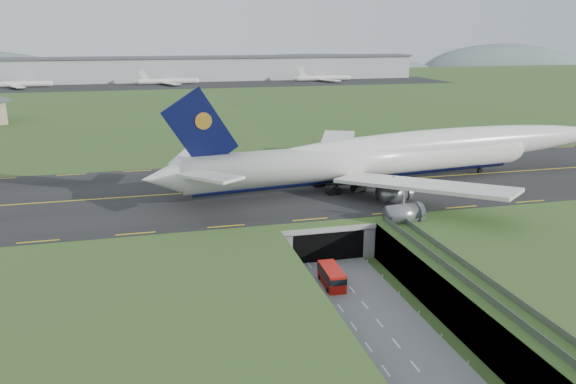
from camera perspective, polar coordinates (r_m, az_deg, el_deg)
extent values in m
plane|color=#2E5120|center=(85.35, 5.81, -9.12)|extent=(900.00, 900.00, 0.00)
cube|color=gray|center=(84.13, 5.87, -7.26)|extent=(800.00, 800.00, 6.00)
cube|color=slate|center=(79.03, 7.69, -11.25)|extent=(12.00, 75.00, 0.20)
cube|color=black|center=(112.96, 0.24, 0.55)|extent=(800.00, 44.00, 0.18)
cube|color=gray|center=(100.18, 2.23, -1.83)|extent=(16.00, 22.00, 1.00)
cube|color=gray|center=(99.33, -1.67, -3.50)|extent=(2.00, 22.00, 6.00)
cube|color=gray|center=(103.07, 5.96, -2.85)|extent=(2.00, 22.00, 6.00)
cube|color=black|center=(96.63, 3.05, -4.40)|extent=(12.00, 12.00, 5.00)
cube|color=#A8A8A3|center=(90.17, 4.20, -3.83)|extent=(17.00, 0.50, 0.80)
cube|color=#A8A8A3|center=(72.63, 19.34, -9.60)|extent=(3.00, 53.00, 0.50)
cube|color=gray|center=(71.60, 18.44, -9.23)|extent=(0.06, 53.00, 1.00)
cube|color=gray|center=(73.07, 20.32, -8.89)|extent=(0.06, 53.00, 1.00)
cylinder|color=#A8A8A3|center=(67.30, 23.62, -15.08)|extent=(0.90, 0.90, 5.60)
cylinder|color=#A8A8A3|center=(75.78, 18.09, -10.90)|extent=(0.90, 0.90, 5.60)
cylinder|color=#A8A8A3|center=(85.11, 13.84, -7.53)|extent=(0.90, 0.90, 5.60)
cylinder|color=silver|center=(112.91, 7.68, 3.24)|extent=(73.11, 15.95, 6.85)
sphere|color=silver|center=(134.13, 21.48, 4.28)|extent=(7.51, 7.51, 6.72)
cone|color=silver|center=(100.27, -12.58, 1.40)|extent=(8.26, 7.40, 6.51)
ellipsoid|color=silver|center=(123.20, 15.78, 4.58)|extent=(84.55, 16.87, 7.20)
ellipsoid|color=black|center=(133.26, 21.18, 4.62)|extent=(5.14, 3.58, 2.40)
cylinder|color=black|center=(113.51, 7.64, 1.93)|extent=(69.00, 11.55, 2.88)
cube|color=silver|center=(128.95, 4.83, 4.42)|extent=(19.34, 32.50, 2.88)
cube|color=silver|center=(108.69, -9.97, 3.52)|extent=(8.69, 12.73, 1.10)
cube|color=silver|center=(100.16, 13.46, 0.69)|extent=(25.38, 30.09, 2.88)
cube|color=silver|center=(93.39, -7.96, 1.59)|extent=(10.74, 12.41, 1.10)
cube|color=black|center=(99.87, -8.90, 6.25)|extent=(13.60, 2.35, 15.16)
cylinder|color=orange|center=(99.73, -8.63, 7.18)|extent=(3.07, 1.12, 3.00)
cylinder|color=slate|center=(122.99, 5.65, 2.25)|extent=(5.97, 4.21, 3.53)
cylinder|color=slate|center=(130.84, 1.44, 3.15)|extent=(5.97, 4.21, 3.53)
cylinder|color=slate|center=(105.88, 10.61, -0.19)|extent=(5.97, 4.21, 3.53)
cylinder|color=slate|center=(94.21, 11.57, -2.26)|extent=(5.97, 4.21, 3.53)
cylinder|color=black|center=(130.33, 18.91, 2.07)|extent=(1.24, 0.68, 1.18)
cube|color=black|center=(111.80, 5.43, 0.76)|extent=(7.32, 8.25, 1.50)
cube|color=red|center=(83.31, 4.45, -8.56)|extent=(2.73, 6.79, 2.68)
cube|color=black|center=(83.09, 4.46, -8.22)|extent=(2.78, 6.88, 0.89)
cube|color=black|center=(83.78, 4.44, -9.26)|extent=(2.53, 6.34, 0.45)
cylinder|color=black|center=(81.51, 4.10, -9.95)|extent=(0.34, 0.82, 0.81)
cylinder|color=black|center=(85.40, 3.25, -8.68)|extent=(0.34, 0.82, 0.81)
cylinder|color=black|center=(82.14, 5.68, -9.77)|extent=(0.34, 0.82, 0.81)
cylinder|color=black|center=(86.00, 4.76, -8.52)|extent=(0.34, 0.82, 0.81)
cube|color=#B2B2B2|center=(374.19, -10.19, 12.18)|extent=(300.00, 22.00, 15.00)
cube|color=#4C4C51|center=(373.82, -10.24, 13.33)|extent=(302.00, 24.00, 1.20)
cube|color=black|center=(344.90, -9.74, 10.68)|extent=(320.00, 50.00, 0.08)
cylinder|color=silver|center=(355.49, -25.75, 9.85)|extent=(34.00, 3.20, 3.20)
cylinder|color=silver|center=(348.90, -12.10, 10.96)|extent=(34.00, 3.20, 3.20)
cylinder|color=silver|center=(365.80, 3.60, 11.48)|extent=(34.00, 3.20, 3.20)
ellipsoid|color=slate|center=(525.13, 2.22, 11.49)|extent=(260.00, 91.00, 44.00)
ellipsoid|color=slate|center=(612.04, 20.87, 11.11)|extent=(180.00, 63.00, 60.00)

